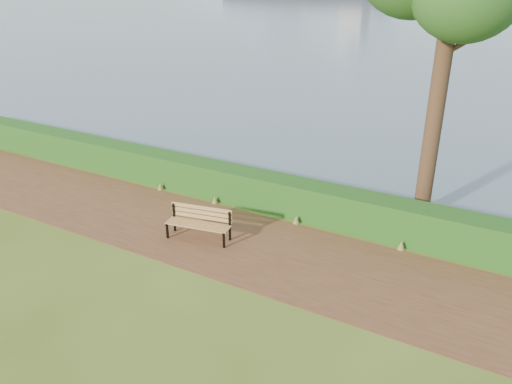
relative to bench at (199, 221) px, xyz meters
The scene contains 4 objects.
ground 0.55m from the bench, 15.36° to the right, with size 140.00×140.00×0.00m, color #455E1A.
path 0.59m from the bench, 44.52° to the left, with size 40.00×3.40×0.01m, color #58311E.
hedge 2.55m from the bench, 84.63° to the left, with size 32.00×0.85×1.00m, color #144715.
bench is the anchor object (origin of this frame).
Camera 1 is at (6.72, -9.21, 6.32)m, focal length 35.00 mm.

